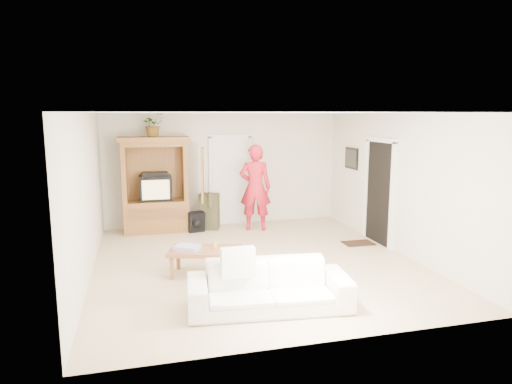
% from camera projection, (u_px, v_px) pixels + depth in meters
% --- Properties ---
extents(floor, '(6.00, 6.00, 0.00)m').
position_uv_depth(floor, '(256.00, 262.00, 8.07)').
color(floor, tan).
rests_on(floor, ground).
extents(ceiling, '(6.00, 6.00, 0.00)m').
position_uv_depth(ceiling, '(256.00, 113.00, 7.63)').
color(ceiling, white).
rests_on(ceiling, floor).
extents(wall_back, '(5.50, 0.00, 5.50)m').
position_uv_depth(wall_back, '(224.00, 169.00, 10.71)').
color(wall_back, silver).
rests_on(wall_back, floor).
extents(wall_front, '(5.50, 0.00, 5.50)m').
position_uv_depth(wall_front, '(324.00, 232.00, 4.99)').
color(wall_front, silver).
rests_on(wall_front, floor).
extents(wall_left, '(0.00, 6.00, 6.00)m').
position_uv_depth(wall_left, '(87.00, 197.00, 7.17)').
color(wall_left, silver).
rests_on(wall_left, floor).
extents(wall_right, '(0.00, 6.00, 6.00)m').
position_uv_depth(wall_right, '(398.00, 184.00, 8.53)').
color(wall_right, silver).
rests_on(wall_right, floor).
extents(armoire, '(1.82, 1.14, 2.10)m').
position_uv_depth(armoire, '(157.00, 191.00, 10.07)').
color(armoire, '#9A622F').
rests_on(armoire, floor).
extents(door_back, '(0.85, 0.05, 2.04)m').
position_uv_depth(door_back, '(230.00, 181.00, 10.77)').
color(door_back, white).
rests_on(door_back, floor).
extents(doorway_right, '(0.05, 0.90, 2.04)m').
position_uv_depth(doorway_right, '(379.00, 193.00, 9.14)').
color(doorway_right, black).
rests_on(doorway_right, floor).
extents(framed_picture, '(0.03, 0.60, 0.48)m').
position_uv_depth(framed_picture, '(352.00, 158.00, 10.29)').
color(framed_picture, black).
rests_on(framed_picture, wall_right).
extents(doormat, '(0.60, 0.40, 0.02)m').
position_uv_depth(doormat, '(358.00, 243.00, 9.21)').
color(doormat, '#382316').
rests_on(doormat, floor).
extents(plant, '(0.62, 0.59, 0.53)m').
position_uv_depth(plant, '(153.00, 124.00, 9.79)').
color(plant, '#4C7238').
rests_on(plant, armoire).
extents(man, '(0.81, 0.66, 1.93)m').
position_uv_depth(man, '(255.00, 188.00, 10.18)').
color(man, red).
rests_on(man, floor).
extents(sofa, '(2.23, 1.06, 0.63)m').
position_uv_depth(sofa, '(269.00, 286.00, 6.08)').
color(sofa, white).
rests_on(sofa, floor).
extents(coffee_table, '(1.29, 0.94, 0.43)m').
position_uv_depth(coffee_table, '(206.00, 252.00, 7.37)').
color(coffee_table, '#915C32').
rests_on(coffee_table, floor).
extents(towel, '(0.47, 0.43, 0.08)m').
position_uv_depth(towel, '(187.00, 248.00, 7.28)').
color(towel, '#FF54C7').
rests_on(towel, coffee_table).
extents(candle, '(0.08, 0.08, 0.10)m').
position_uv_depth(candle, '(215.00, 244.00, 7.44)').
color(candle, tan).
rests_on(candle, coffee_table).
extents(backpack_black, '(0.39, 0.27, 0.44)m').
position_uv_depth(backpack_black, '(196.00, 222.00, 10.09)').
color(backpack_black, black).
rests_on(backpack_black, floor).
extents(backpack_olive, '(0.51, 0.44, 0.81)m').
position_uv_depth(backpack_olive, '(209.00, 211.00, 10.33)').
color(backpack_olive, '#47442B').
rests_on(backpack_olive, floor).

